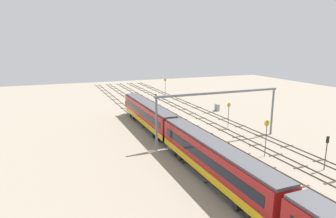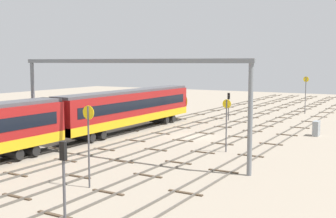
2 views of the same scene
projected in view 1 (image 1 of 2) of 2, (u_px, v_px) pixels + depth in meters
ground_plane at (188, 123)px, 61.08m from camera, size 147.92×147.92×0.00m
track_near_foreground at (223, 119)px, 64.23m from camera, size 131.92×2.40×0.16m
track_second_near at (206, 121)px, 62.65m from camera, size 131.92×2.40×0.16m
track_middle at (188, 123)px, 61.07m from camera, size 131.92×2.40×0.16m
track_second_far at (168, 125)px, 59.49m from camera, size 131.92×2.40×0.16m
track_with_train at (148, 127)px, 57.90m from camera, size 131.92×2.40×0.16m
train at (210, 158)px, 35.47m from camera, size 75.20×3.24×4.80m
overhead_gantry at (220, 103)px, 48.06m from camera, size 0.40×22.73×8.58m
speed_sign_near_foreground at (165, 86)px, 87.80m from camera, size 0.14×0.87×6.00m
speed_sign_mid_trackside at (266, 133)px, 42.34m from camera, size 0.14×0.91×5.49m
speed_sign_far_trackside at (229, 112)px, 57.42m from camera, size 0.14×0.83×4.91m
signal_light_trackside_approach at (156, 99)px, 73.11m from camera, size 0.31×0.32×3.95m
signal_light_trackside_departure at (327, 148)px, 37.89m from camera, size 0.31×0.32×4.59m
relay_cabinet at (217, 107)px, 71.94m from camera, size 1.40×0.63×1.69m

